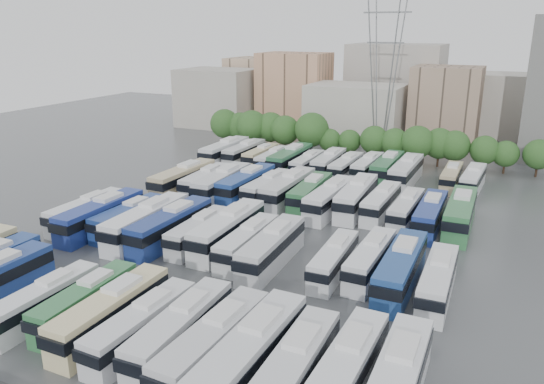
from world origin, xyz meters
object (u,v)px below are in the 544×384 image
at_px(bus_r0_s5, 86,301).
at_px(bus_r3_s9, 387,168).
at_px(bus_r1_s5, 199,231).
at_px(bus_r2_s2, 206,181).
at_px(bus_r2_s13, 460,213).
at_px(bus_r3_s1, 244,153).
at_px(bus_r0_s8, 181,330).
at_px(bus_r1_s0, 87,211).
at_px(bus_r3_s13, 473,180).
at_px(bus_r2_s8, 330,198).
at_px(bus_r0_s6, 111,312).
at_px(bus_r3_s8, 367,167).
at_px(bus_r1_s4, 171,226).
at_px(bus_r1_s8, 272,248).
at_px(bus_r1_s13, 438,281).
at_px(bus_r2_s11, 406,209).
at_px(bus_r1_s3, 147,222).
at_px(bus_r1_s10, 334,260).
at_px(bus_r1_s6, 228,230).
at_px(bus_r3_s12, 451,177).
at_px(bus_r3_s5, 307,164).
at_px(bus_r1_s12, 401,268).
at_px(bus_r0_s11, 293,372).
at_px(bus_r1_s7, 247,242).
at_px(bus_r2_s10, 381,203).
at_px(bus_r0_s4, 44,301).
at_px(bus_r3_s3, 273,159).
at_px(bus_r3_s6, 329,163).
at_px(bus_r3_s0, 225,152).
at_px(bus_r1_s1, 101,215).
at_px(bus_r1_s2, 129,217).
at_px(bus_r2_s12, 430,214).
at_px(bus_r2_s1, 183,179).
at_px(bus_r2_s6, 288,189).
at_px(electricity_pylon, 385,56).
at_px(bus_r3_s7, 346,167).
at_px(bus_r3_s2, 261,156).
at_px(bus_r2_s7, 310,193).
at_px(bus_r3_s4, 290,159).
at_px(bus_r0_s7, 142,325).
at_px(bus_r2_s9, 356,197).
at_px(bus_r0_s9, 214,344).
at_px(bus_r1_s11, 370,259).
at_px(bus_r0_s10, 251,355).
at_px(bus_r0_s13, 397,384).

xyz_separation_m(bus_r0_s5, bus_r3_s9, (13.10, 53.94, 0.30)).
relative_size(bus_r1_s5, bus_r2_s2, 0.92).
distance_m(bus_r2_s13, bus_r3_s1, 43.90).
bearing_deg(bus_r0_s8, bus_r1_s0, 144.31).
bearing_deg(bus_r3_s13, bus_r2_s8, -128.79).
bearing_deg(bus_r0_s6, bus_r3_s8, 83.35).
distance_m(bus_r1_s4, bus_r1_s8, 13.23).
relative_size(bus_r1_s5, bus_r1_s13, 0.95).
bearing_deg(bus_r2_s11, bus_r1_s3, -143.94).
distance_m(bus_r0_s8, bus_r1_s10, 18.68).
distance_m(bus_r1_s6, bus_r3_s12, 40.50).
bearing_deg(bus_r1_s13, bus_r3_s5, 125.48).
xyz_separation_m(bus_r1_s6, bus_r1_s13, (23.34, -2.29, -0.28)).
relative_size(bus_r2_s11, bus_r3_s1, 0.93).
xyz_separation_m(bus_r1_s6, bus_r1_s12, (19.80, -1.62, -0.06)).
xyz_separation_m(bus_r0_s6, bus_r1_s4, (-6.81, 17.83, 0.15)).
height_order(bus_r1_s6, bus_r3_s12, bus_r1_s6).
distance_m(bus_r0_s11, bus_r3_s1, 64.94).
height_order(bus_r1_s7, bus_r2_s10, bus_r2_s10).
relative_size(bus_r0_s4, bus_r3_s3, 0.98).
bearing_deg(bus_r1_s6, bus_r3_s6, 89.15).
bearing_deg(bus_r1_s8, bus_r2_s2, 134.47).
bearing_deg(bus_r3_s0, bus_r1_s1, -84.29).
xyz_separation_m(bus_r1_s2, bus_r2_s12, (33.19, 16.27, 0.11)).
bearing_deg(bus_r2_s1, bus_r0_s6, -62.98).
distance_m(bus_r2_s6, bus_r2_s12, 19.93).
relative_size(bus_r1_s8, bus_r2_s10, 1.08).
distance_m(electricity_pylon, bus_r1_s4, 59.49).
distance_m(bus_r0_s5, bus_r1_s4, 17.47).
distance_m(bus_r3_s7, bus_r3_s8, 3.58).
bearing_deg(bus_r3_s1, bus_r3_s2, -0.25).
bearing_deg(bus_r2_s12, bus_r1_s7, -134.65).
bearing_deg(bus_r2_s1, bus_r2_s7, 6.80).
relative_size(bus_r2_s10, bus_r3_s4, 0.87).
distance_m(electricity_pylon, bus_r0_s7, 76.34).
xyz_separation_m(bus_r0_s11, bus_r3_s0, (-36.34, 54.24, 0.18)).
xyz_separation_m(bus_r0_s8, bus_r2_s8, (-0.09, 35.14, 0.14)).
distance_m(bus_r0_s7, bus_r2_s13, 41.59).
xyz_separation_m(bus_r2_s9, bus_r3_s3, (-19.63, 15.65, -0.34)).
height_order(bus_r1_s6, bus_r2_s13, bus_r2_s13).
xyz_separation_m(bus_r1_s6, bus_r3_s2, (-13.13, 35.35, -0.40)).
height_order(bus_r0_s9, bus_r1_s5, bus_r0_s9).
bearing_deg(bus_r1_s7, bus_r1_s11, 5.13).
bearing_deg(bus_r3_s2, bus_r0_s10, -63.78).
xyz_separation_m(bus_r0_s4, bus_r2_s13, (29.74, 36.94, 0.40)).
bearing_deg(bus_r2_s8, bus_r2_s12, -0.00).
height_order(bus_r2_s11, bus_r2_s13, bus_r2_s13).
height_order(bus_r0_s7, bus_r1_s0, bus_r1_s0).
distance_m(bus_r0_s13, bus_r1_s11, 19.73).
bearing_deg(bus_r0_s9, bus_r3_s9, 92.31).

